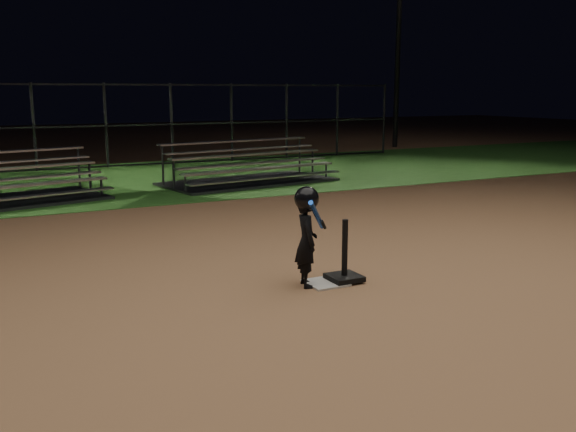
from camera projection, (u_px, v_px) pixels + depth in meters
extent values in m
plane|color=#926542|center=(326.00, 284.00, 7.53)|extent=(80.00, 80.00, 0.00)
cube|color=#22501A|center=(131.00, 180.00, 16.28)|extent=(60.00, 8.00, 0.01)
cube|color=beige|center=(326.00, 283.00, 7.52)|extent=(0.45, 0.45, 0.02)
cube|color=black|center=(344.00, 277.00, 7.60)|extent=(0.38, 0.38, 0.06)
cylinder|color=black|center=(345.00, 248.00, 7.53)|extent=(0.07, 0.07, 0.68)
imported|color=black|center=(306.00, 242.00, 7.35)|extent=(0.34, 0.44, 1.07)
sphere|color=black|center=(307.00, 199.00, 7.25)|extent=(0.29, 0.29, 0.29)
cylinder|color=blue|center=(317.00, 215.00, 7.17)|extent=(0.44, 0.46, 0.43)
cylinder|color=black|center=(323.00, 225.00, 7.38)|extent=(0.15, 0.16, 0.14)
cube|color=silver|center=(4.00, 187.00, 12.29)|extent=(4.12, 1.26, 0.04)
cube|color=silver|center=(9.00, 199.00, 12.11)|extent=(4.12, 1.26, 0.03)
cube|color=#B4B4B9|center=(261.00, 169.00, 15.21)|extent=(4.21, 0.90, 0.04)
cube|color=#B4B4B9|center=(268.00, 178.00, 15.01)|extent=(4.21, 0.90, 0.03)
cube|color=#B4B4B9|center=(248.00, 154.00, 15.61)|extent=(4.21, 0.90, 0.04)
cube|color=#B4B4B9|center=(255.00, 163.00, 15.42)|extent=(4.21, 0.90, 0.03)
cube|color=#B4B4B9|center=(236.00, 141.00, 16.02)|extent=(4.21, 0.90, 0.04)
cube|color=#B4B4B9|center=(242.00, 149.00, 15.82)|extent=(4.21, 0.90, 0.03)
cube|color=#38383D|center=(248.00, 182.00, 15.75)|extent=(4.49, 2.68, 0.06)
cube|color=#38383D|center=(108.00, 166.00, 18.90)|extent=(20.00, 0.05, 0.05)
cube|color=#38383D|center=(106.00, 126.00, 18.67)|extent=(20.00, 0.05, 0.05)
cube|color=#38383D|center=(104.00, 84.00, 18.43)|extent=(20.00, 0.05, 0.05)
cylinder|color=#38383D|center=(106.00, 126.00, 18.67)|extent=(0.08, 0.08, 2.50)
cylinder|color=#38383D|center=(260.00, 122.00, 20.87)|extent=(0.08, 0.08, 2.50)
cylinder|color=#38383D|center=(384.00, 119.00, 23.08)|extent=(0.08, 0.08, 2.50)
cylinder|color=#2D2D30|center=(398.00, 47.00, 25.18)|extent=(0.20, 0.20, 8.00)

